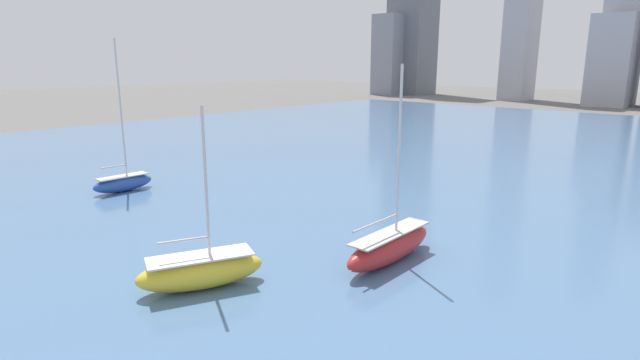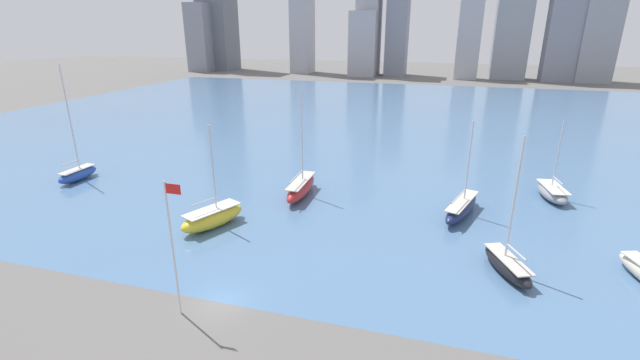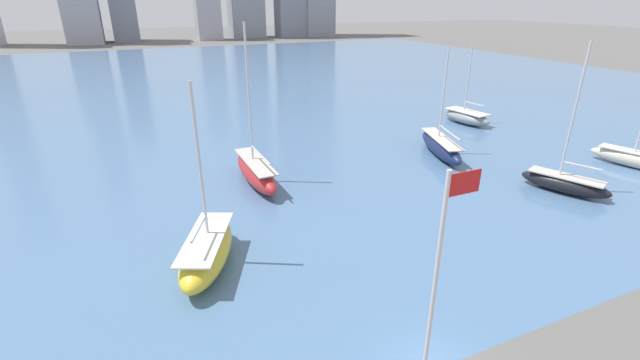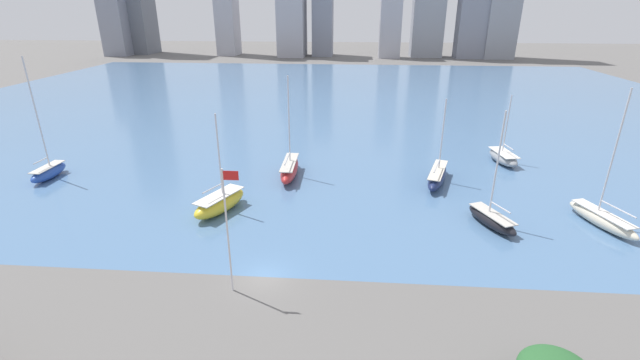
# 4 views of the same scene
# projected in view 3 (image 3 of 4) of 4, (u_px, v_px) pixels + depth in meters

# --- Properties ---
(harbor_water) EXTENTS (180.00, 140.00, 0.00)m
(harbor_water) POSITION_uv_depth(u_px,v_px,m) (189.00, 87.00, 77.08)
(harbor_water) COLOR #4C7099
(harbor_water) RESTS_ON ground_plane
(flag_pole) EXTENTS (1.24, 0.14, 10.32)m
(flag_pole) POSITION_uv_depth(u_px,v_px,m) (434.00, 306.00, 13.57)
(flag_pole) COLOR silver
(flag_pole) RESTS_ON ground_plane
(sailboat_red) EXTENTS (2.16, 9.09, 13.04)m
(sailboat_red) POSITION_uv_depth(u_px,v_px,m) (256.00, 171.00, 36.25)
(sailboat_red) COLOR #B72828
(sailboat_red) RESTS_ON harbor_water
(sailboat_black) EXTENTS (4.42, 6.93, 11.88)m
(sailboat_black) POSITION_uv_depth(u_px,v_px,m) (565.00, 182.00, 34.76)
(sailboat_black) COLOR black
(sailboat_black) RESTS_ON harbor_water
(sailboat_navy) EXTENTS (4.63, 9.56, 10.60)m
(sailboat_navy) POSITION_uv_depth(u_px,v_px,m) (441.00, 146.00, 42.89)
(sailboat_navy) COLOR #19234C
(sailboat_navy) RESTS_ON harbor_water
(sailboat_gray) EXTENTS (3.58, 7.06, 9.66)m
(sailboat_gray) POSITION_uv_depth(u_px,v_px,m) (467.00, 117.00, 53.99)
(sailboat_gray) COLOR gray
(sailboat_gray) RESTS_ON harbor_water
(sailboat_yellow) EXTENTS (5.32, 7.84, 10.83)m
(sailboat_yellow) POSITION_uv_depth(u_px,v_px,m) (207.00, 251.00, 24.87)
(sailboat_yellow) COLOR yellow
(sailboat_yellow) RESTS_ON harbor_water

